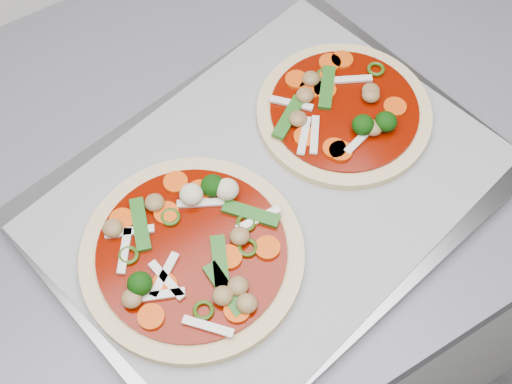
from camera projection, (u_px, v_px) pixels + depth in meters
baking_tray at (270, 194)px, 0.74m from camera, size 0.52×0.42×0.02m
parchment at (271, 190)px, 0.74m from camera, size 0.51×0.42×0.00m
pizza_left at (192, 252)px, 0.69m from camera, size 0.29×0.29×0.04m
pizza_right at (343, 111)px, 0.78m from camera, size 0.23×0.23×0.03m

